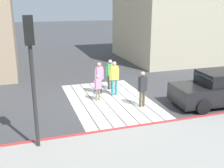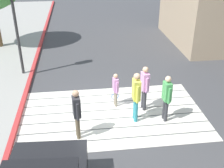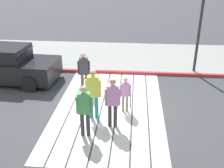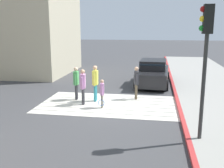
{
  "view_description": "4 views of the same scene",
  "coord_description": "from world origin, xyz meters",
  "px_view_note": "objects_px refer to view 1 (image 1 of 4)",
  "views": [
    {
      "loc": [
        -11.9,
        3.87,
        4.58
      ],
      "look_at": [
        0.09,
        -0.11,
        0.81
      ],
      "focal_mm": 43.88,
      "sensor_mm": 36.0,
      "label": 1
    },
    {
      "loc": [
        -1.04,
        -8.21,
        5.54
      ],
      "look_at": [
        0.1,
        0.91,
        0.73
      ],
      "focal_mm": 44.87,
      "sensor_mm": 36.0,
      "label": 2
    },
    {
      "loc": [
        8.31,
        0.85,
        4.83
      ],
      "look_at": [
        0.16,
        0.11,
        1.03
      ],
      "focal_mm": 42.66,
      "sensor_mm": 36.0,
      "label": 3
    },
    {
      "loc": [
        -2.13,
        11.93,
        3.62
      ],
      "look_at": [
        -0.25,
        0.49,
        1.1
      ],
      "focal_mm": 42.74,
      "sensor_mm": 36.0,
      "label": 4
    }
  ],
  "objects_px": {
    "pedestrian_adult_side": "(114,76)",
    "car_parked_near_curb": "(219,89)",
    "pedestrian_adult_trailing": "(142,87)",
    "traffic_light_corner": "(31,57)",
    "pedestrian_adult_lead": "(99,76)",
    "pedestrian_teen_behind": "(110,72)",
    "pedestrian_child_with_racket": "(98,86)"
  },
  "relations": [
    {
      "from": "pedestrian_child_with_racket",
      "to": "pedestrian_teen_behind",
      "type": "bearing_deg",
      "value": -36.29
    },
    {
      "from": "car_parked_near_curb",
      "to": "pedestrian_adult_side",
      "type": "relative_size",
      "value": 2.49
    },
    {
      "from": "pedestrian_adult_side",
      "to": "pedestrian_child_with_racket",
      "type": "height_order",
      "value": "pedestrian_adult_side"
    },
    {
      "from": "pedestrian_adult_lead",
      "to": "pedestrian_adult_side",
      "type": "bearing_deg",
      "value": -123.56
    },
    {
      "from": "pedestrian_adult_lead",
      "to": "pedestrian_adult_trailing",
      "type": "distance_m",
      "value": 2.73
    },
    {
      "from": "pedestrian_adult_lead",
      "to": "pedestrian_teen_behind",
      "type": "xyz_separation_m",
      "value": [
        0.56,
        -0.77,
        -0.01
      ]
    },
    {
      "from": "car_parked_near_curb",
      "to": "traffic_light_corner",
      "type": "distance_m",
      "value": 8.74
    },
    {
      "from": "pedestrian_adult_trailing",
      "to": "pedestrian_teen_behind",
      "type": "distance_m",
      "value": 2.99
    },
    {
      "from": "traffic_light_corner",
      "to": "pedestrian_adult_side",
      "type": "distance_m",
      "value": 6.26
    },
    {
      "from": "pedestrian_adult_side",
      "to": "car_parked_near_curb",
      "type": "bearing_deg",
      "value": -122.93
    },
    {
      "from": "traffic_light_corner",
      "to": "pedestrian_adult_lead",
      "type": "height_order",
      "value": "traffic_light_corner"
    },
    {
      "from": "pedestrian_adult_trailing",
      "to": "pedestrian_adult_side",
      "type": "bearing_deg",
      "value": 19.18
    },
    {
      "from": "traffic_light_corner",
      "to": "pedestrian_adult_trailing",
      "type": "relative_size",
      "value": 2.56
    },
    {
      "from": "pedestrian_adult_side",
      "to": "pedestrian_child_with_racket",
      "type": "distance_m",
      "value": 1.19
    },
    {
      "from": "traffic_light_corner",
      "to": "pedestrian_adult_lead",
      "type": "xyz_separation_m",
      "value": [
        4.74,
        -3.42,
        -2.06
      ]
    },
    {
      "from": "pedestrian_teen_behind",
      "to": "pedestrian_child_with_racket",
      "type": "height_order",
      "value": "pedestrian_teen_behind"
    },
    {
      "from": "pedestrian_adult_lead",
      "to": "pedestrian_adult_trailing",
      "type": "xyz_separation_m",
      "value": [
        -2.38,
        -1.34,
        -0.01
      ]
    },
    {
      "from": "pedestrian_child_with_racket",
      "to": "pedestrian_adult_trailing",
      "type": "bearing_deg",
      "value": -129.61
    },
    {
      "from": "pedestrian_teen_behind",
      "to": "pedestrian_child_with_racket",
      "type": "distance_m",
      "value": 1.92
    },
    {
      "from": "car_parked_near_curb",
      "to": "pedestrian_teen_behind",
      "type": "relative_size",
      "value": 2.65
    },
    {
      "from": "car_parked_near_curb",
      "to": "pedestrian_adult_side",
      "type": "height_order",
      "value": "pedestrian_adult_side"
    },
    {
      "from": "pedestrian_adult_trailing",
      "to": "pedestrian_child_with_racket",
      "type": "height_order",
      "value": "pedestrian_adult_trailing"
    },
    {
      "from": "pedestrian_adult_trailing",
      "to": "pedestrian_child_with_racket",
      "type": "distance_m",
      "value": 2.21
    },
    {
      "from": "car_parked_near_curb",
      "to": "traffic_light_corner",
      "type": "height_order",
      "value": "traffic_light_corner"
    },
    {
      "from": "pedestrian_adult_lead",
      "to": "pedestrian_child_with_racket",
      "type": "xyz_separation_m",
      "value": [
        -0.98,
        0.36,
        -0.24
      ]
    },
    {
      "from": "pedestrian_adult_trailing",
      "to": "pedestrian_child_with_racket",
      "type": "relative_size",
      "value": 1.27
    },
    {
      "from": "pedestrian_adult_trailing",
      "to": "pedestrian_adult_side",
      "type": "xyz_separation_m",
      "value": [
        1.94,
        0.68,
        0.06
      ]
    },
    {
      "from": "pedestrian_adult_trailing",
      "to": "car_parked_near_curb",
      "type": "bearing_deg",
      "value": -102.48
    },
    {
      "from": "car_parked_near_curb",
      "to": "pedestrian_adult_trailing",
      "type": "height_order",
      "value": "pedestrian_adult_trailing"
    },
    {
      "from": "traffic_light_corner",
      "to": "pedestrian_adult_trailing",
      "type": "distance_m",
      "value": 5.7
    },
    {
      "from": "pedestrian_teen_behind",
      "to": "traffic_light_corner",
      "type": "bearing_deg",
      "value": 141.69
    },
    {
      "from": "pedestrian_teen_behind",
      "to": "pedestrian_child_with_racket",
      "type": "relative_size",
      "value": 1.28
    }
  ]
}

